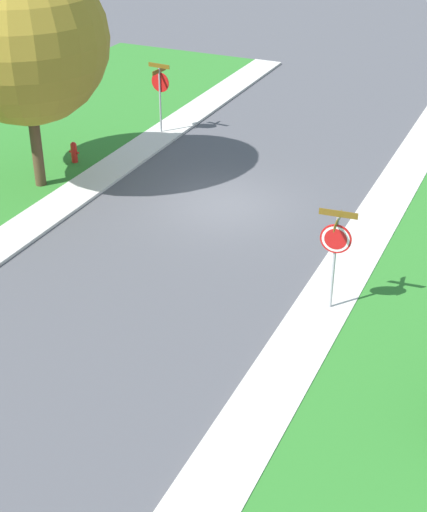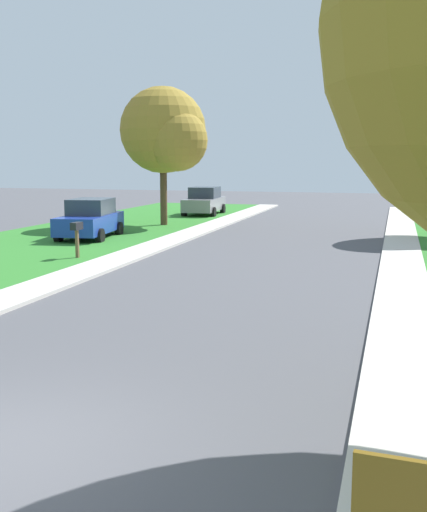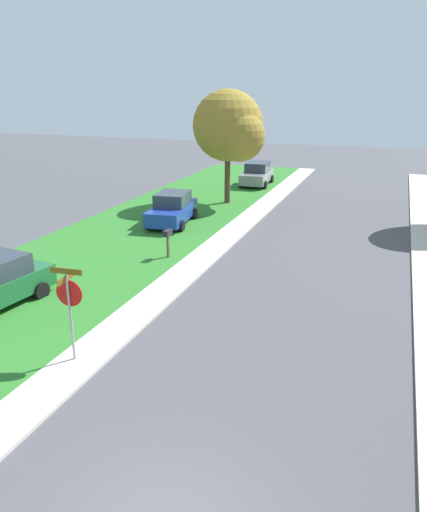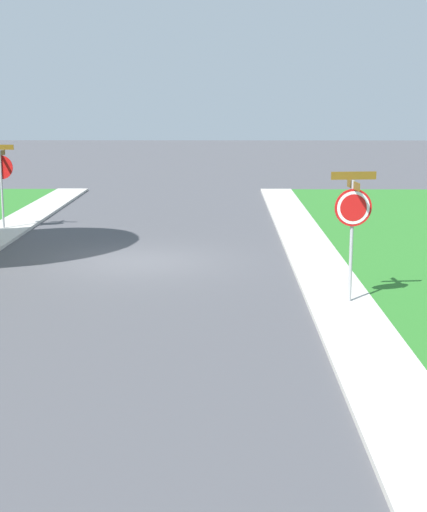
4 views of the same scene
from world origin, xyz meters
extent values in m
plane|color=#4C4C51|center=(0.00, 0.00, 0.00)|extent=(120.00, 120.00, 0.00)
cylinder|color=#9E9EA3|center=(4.81, -4.77, 1.30)|extent=(0.07, 0.07, 2.60)
cylinder|color=red|center=(4.81, -4.82, 2.05)|extent=(0.76, 0.09, 0.76)
cylinder|color=white|center=(4.81, -4.83, 2.05)|extent=(0.67, 0.05, 0.67)
cylinder|color=red|center=(4.81, -4.84, 2.05)|extent=(0.55, 0.05, 0.55)
cube|color=brown|center=(4.81, -4.77, 2.69)|extent=(0.92, 0.09, 0.16)
cube|color=brown|center=(4.81, -4.77, 2.50)|extent=(0.09, 0.92, 0.16)
cylinder|color=#9E9EA3|center=(-4.87, 4.37, 1.30)|extent=(0.07, 0.07, 2.60)
cylinder|color=red|center=(-4.88, 4.42, 2.05)|extent=(0.76, 0.10, 0.76)
cylinder|color=white|center=(-4.88, 4.43, 2.05)|extent=(0.67, 0.07, 0.67)
cylinder|color=red|center=(-4.88, 4.44, 2.05)|extent=(0.54, 0.06, 0.55)
cube|color=brown|center=(-4.87, 4.37, 2.69)|extent=(0.92, 0.11, 0.16)
cube|color=brown|center=(-4.87, 4.37, 2.50)|extent=(0.11, 0.92, 0.16)
cylinder|color=#4C3823|center=(6.12, 1.28, 1.53)|extent=(0.36, 0.36, 3.07)
sphere|color=olive|center=(6.12, 1.28, 4.90)|extent=(5.25, 5.25, 5.25)
sphere|color=olive|center=(7.30, 0.50, 4.25)|extent=(3.67, 3.67, 3.67)
cylinder|color=red|center=(6.18, -0.82, 0.35)|extent=(0.22, 0.22, 0.70)
sphere|color=red|center=(6.18, -0.82, 0.72)|extent=(0.22, 0.22, 0.22)
cylinder|color=red|center=(6.04, -0.82, 0.45)|extent=(0.10, 0.08, 0.08)
cylinder|color=red|center=(6.32, -0.82, 0.45)|extent=(0.10, 0.08, 0.08)
camera|label=1|loc=(-8.90, 20.01, 10.64)|focal=53.51mm
camera|label=2|loc=(4.43, -6.21, 3.47)|focal=44.15mm
camera|label=3|loc=(2.92, -5.71, 7.28)|focal=34.97mm
camera|label=4|loc=(-2.25, 20.04, 4.21)|focal=54.91mm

